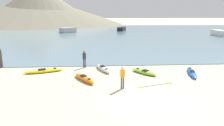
% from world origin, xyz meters
% --- Properties ---
extents(ground_plane, '(400.00, 400.00, 0.00)m').
position_xyz_m(ground_plane, '(0.00, 0.00, 0.00)').
color(ground_plane, beige).
extents(bay_water, '(160.00, 70.00, 0.06)m').
position_xyz_m(bay_water, '(0.00, 43.63, 0.03)').
color(bay_water, slate).
rests_on(bay_water, ground_plane).
extents(far_hill_midleft, '(77.97, 77.97, 12.51)m').
position_xyz_m(far_hill_midleft, '(-30.15, 92.03, 6.25)').
color(far_hill_midleft, gray).
rests_on(far_hill_midleft, ground_plane).
extents(far_hill_midright, '(50.63, 50.63, 17.47)m').
position_xyz_m(far_hill_midright, '(-28.32, 89.04, 8.74)').
color(far_hill_midright, gray).
rests_on(far_hill_midright, ground_plane).
extents(kayak_on_sand_0, '(2.02, 2.95, 0.38)m').
position_xyz_m(kayak_on_sand_0, '(-4.02, 4.18, 0.17)').
color(kayak_on_sand_0, orange).
rests_on(kayak_on_sand_0, ground_plane).
extents(kayak_on_sand_1, '(3.46, 1.85, 0.33)m').
position_xyz_m(kayak_on_sand_1, '(-7.67, 6.75, 0.14)').
color(kayak_on_sand_1, yellow).
rests_on(kayak_on_sand_1, ground_plane).
extents(kayak_on_sand_2, '(1.59, 3.10, 0.40)m').
position_xyz_m(kayak_on_sand_2, '(-2.50, 7.08, 0.18)').
color(kayak_on_sand_2, white).
rests_on(kayak_on_sand_2, ground_plane).
extents(kayak_on_sand_3, '(2.23, 2.66, 0.35)m').
position_xyz_m(kayak_on_sand_3, '(0.98, 5.79, 0.15)').
color(kayak_on_sand_3, '#8CCC2D').
rests_on(kayak_on_sand_3, ground_plane).
extents(kayak_on_sand_4, '(1.44, 3.54, 0.35)m').
position_xyz_m(kayak_on_sand_4, '(4.97, 5.35, 0.15)').
color(kayak_on_sand_4, blue).
rests_on(kayak_on_sand_4, ground_plane).
extents(person_near_foreground, '(0.32, 0.24, 1.57)m').
position_xyz_m(person_near_foreground, '(-1.31, 2.13, 0.90)').
color(person_near_foreground, '#4C4C4C').
rests_on(person_near_foreground, ground_plane).
extents(person_near_waterline, '(0.33, 0.29, 1.61)m').
position_xyz_m(person_near_waterline, '(-4.24, 8.25, 0.92)').
color(person_near_waterline, '#384260').
rests_on(person_near_waterline, ground_plane).
extents(moored_boat_0, '(2.16, 4.38, 1.25)m').
position_xyz_m(moored_boat_0, '(24.13, 34.98, 0.68)').
color(moored_boat_0, white).
rests_on(moored_boat_0, bay_water).
extents(moored_boat_1, '(4.36, 4.21, 1.28)m').
position_xyz_m(moored_boat_1, '(-10.60, 45.57, 0.70)').
color(moored_boat_1, '#B2B2B7').
rests_on(moored_boat_1, bay_water).
extents(moored_boat_2, '(2.98, 4.64, 1.02)m').
position_xyz_m(moored_boat_2, '(3.99, 50.77, 0.57)').
color(moored_boat_2, black).
rests_on(moored_boat_2, bay_water).
extents(loose_paddle, '(2.70, 1.03, 0.03)m').
position_xyz_m(loose_paddle, '(1.15, 2.67, 0.01)').
color(loose_paddle, black).
rests_on(loose_paddle, ground_plane).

